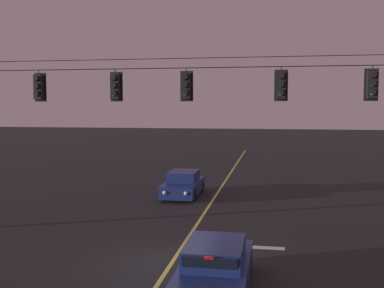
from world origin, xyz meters
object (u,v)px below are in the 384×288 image
traffic_light_left_inner (115,86)px  traffic_light_centre (186,86)px  car_waiting_near_lane (215,268)px  traffic_light_right_inner (281,85)px  traffic_light_rightmost (372,84)px  car_oncoming_lead (183,184)px  traffic_light_leftmost (38,87)px

traffic_light_left_inner → traffic_light_centre: same height
traffic_light_left_inner → car_waiting_near_lane: size_ratio=0.28×
traffic_light_left_inner → traffic_light_centre: size_ratio=1.00×
traffic_light_left_inner → car_waiting_near_lane: bearing=-47.2°
traffic_light_centre → traffic_light_left_inner: bearing=180.0°
traffic_light_right_inner → traffic_light_rightmost: size_ratio=1.00×
car_waiting_near_lane → traffic_light_right_inner: bearing=70.0°
car_waiting_near_lane → car_oncoming_lead: (-3.44, 13.07, -0.00)m
traffic_light_right_inner → car_waiting_near_lane: 7.20m
traffic_light_leftmost → traffic_light_centre: size_ratio=1.00×
traffic_light_left_inner → car_oncoming_lead: (0.99, 8.30, -5.10)m
traffic_light_centre → traffic_light_right_inner: size_ratio=1.00×
traffic_light_right_inner → car_oncoming_lead: 11.03m
car_oncoming_lead → traffic_light_centre: bearing=-78.2°
car_oncoming_lead → car_waiting_near_lane: bearing=-75.3°
traffic_light_leftmost → traffic_light_centre: same height
traffic_light_leftmost → traffic_light_right_inner: bearing=0.0°
traffic_light_left_inner → car_oncoming_lead: 9.79m
traffic_light_left_inner → traffic_light_right_inner: bearing=0.0°
traffic_light_left_inner → car_oncoming_lead: bearing=83.2°
traffic_light_centre → traffic_light_rightmost: bearing=0.0°
traffic_light_leftmost → car_waiting_near_lane: bearing=-32.3°
traffic_light_rightmost → car_oncoming_lead: (-8.24, 8.30, -5.10)m
traffic_light_left_inner → car_oncoming_lead: traffic_light_left_inner is taller
traffic_light_leftmost → traffic_light_centre: bearing=0.0°
traffic_light_rightmost → car_waiting_near_lane: 8.48m
traffic_light_centre → traffic_light_rightmost: (6.51, 0.00, 0.00)m
traffic_light_rightmost → car_waiting_near_lane: size_ratio=0.28×
car_waiting_near_lane → traffic_light_rightmost: bearing=44.8°
car_waiting_near_lane → traffic_light_centre: bearing=109.7°
traffic_light_right_inner → traffic_light_rightmost: (3.07, 0.00, 0.00)m
traffic_light_rightmost → car_waiting_near_lane: traffic_light_rightmost is taller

